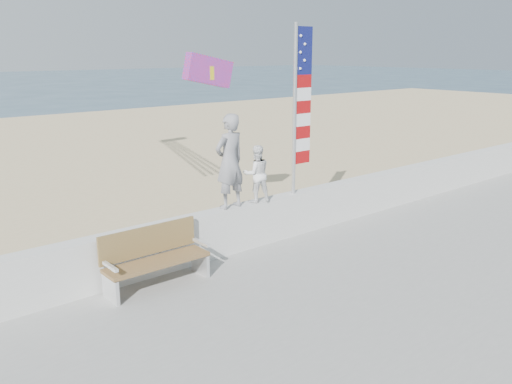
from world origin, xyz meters
TOP-DOWN VIEW (x-y plane):
  - ground at (0.00, 0.00)m, footprint 220.00×220.00m
  - sand at (0.00, 9.00)m, footprint 90.00×40.00m
  - seawall at (0.00, 2.00)m, footprint 30.00×0.35m
  - adult at (-0.29, 2.00)m, footprint 0.70×0.50m
  - child at (0.38, 2.00)m, footprint 0.68×0.60m
  - bench at (-2.23, 1.55)m, footprint 1.80×0.57m
  - flag at (1.53, 2.00)m, footprint 0.50×0.08m
  - parafoil_kite at (0.32, 3.49)m, footprint 1.12×0.38m

SIDE VIEW (x-z plane):
  - ground at x=0.00m, z-range 0.00..0.00m
  - sand at x=0.00m, z-range 0.00..0.08m
  - seawall at x=0.00m, z-range 0.18..1.08m
  - bench at x=-2.23m, z-range 0.19..1.19m
  - child at x=0.38m, z-range 1.08..2.23m
  - adult at x=-0.29m, z-range 1.08..2.90m
  - flag at x=1.53m, z-range 1.24..4.74m
  - parafoil_kite at x=0.32m, z-range 3.24..4.00m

